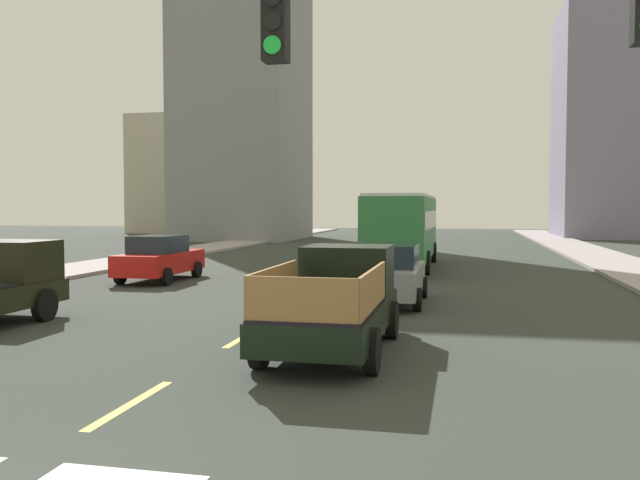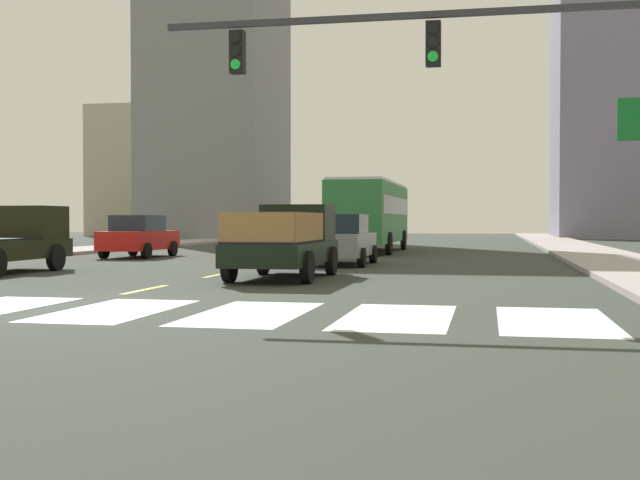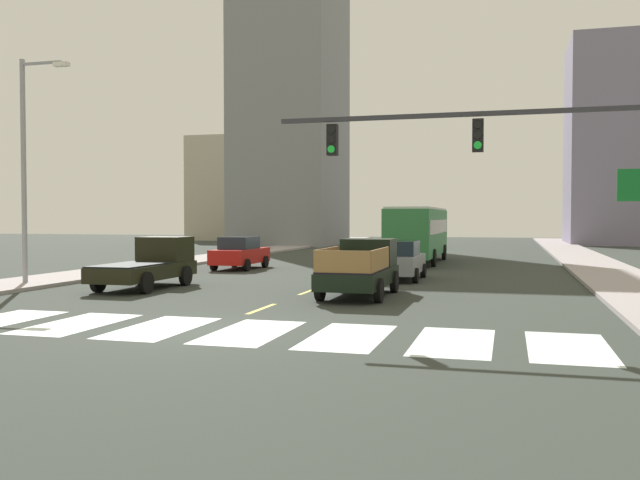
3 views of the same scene
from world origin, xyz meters
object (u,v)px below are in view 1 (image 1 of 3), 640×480
(pickup_stakebed, at_px, (337,301))
(city_bus, at_px, (403,225))
(sedan_near_left, at_px, (389,274))
(sedan_mid, at_px, (160,258))

(pickup_stakebed, height_order, city_bus, city_bus)
(city_bus, relative_size, sedan_near_left, 2.45)
(pickup_stakebed, relative_size, sedan_near_left, 1.18)
(sedan_mid, bearing_deg, pickup_stakebed, -49.29)
(pickup_stakebed, height_order, sedan_near_left, pickup_stakebed)
(pickup_stakebed, distance_m, sedan_mid, 13.40)
(sedan_mid, bearing_deg, sedan_near_left, -23.40)
(pickup_stakebed, height_order, sedan_mid, pickup_stakebed)
(city_bus, bearing_deg, sedan_mid, -141.15)
(city_bus, bearing_deg, pickup_stakebed, -91.05)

